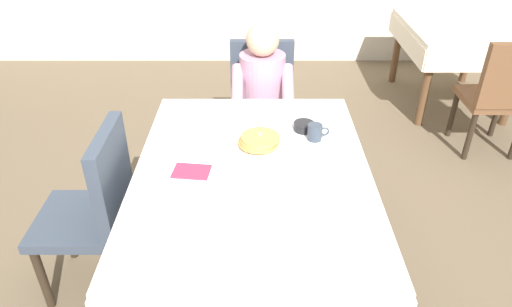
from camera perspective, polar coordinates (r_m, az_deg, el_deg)
name	(u,v)px	position (r m, az deg, el deg)	size (l,w,h in m)	color
ground_plane	(253,279)	(2.66, -0.38, -15.15)	(14.00, 14.00, 0.00)	brown
dining_table_main	(252,184)	(2.23, -0.44, -3.77)	(1.12, 1.52, 0.74)	white
chair_diner	(262,100)	(3.30, 0.70, 6.57)	(0.44, 0.45, 0.93)	#384251
diner_person	(262,92)	(3.10, 0.75, 7.62)	(0.40, 0.43, 1.12)	#B2849E
chair_left_side	(97,204)	(2.43, -19.01, -5.87)	(0.45, 0.44, 0.93)	#384251
plate_breakfast	(259,147)	(2.32, 0.42, 0.76)	(0.28, 0.28, 0.02)	white
breakfast_stack	(259,141)	(2.30, 0.36, 1.55)	(0.21, 0.20, 0.07)	tan
cup_coffee	(315,132)	(2.40, 7.27, 2.62)	(0.11, 0.08, 0.08)	#333D4C
bowl_butter	(304,126)	(2.49, 5.90, 3.35)	(0.11, 0.11, 0.04)	black
syrup_pitcher	(202,134)	(2.39, -6.60, 2.44)	(0.08, 0.08, 0.07)	silver
fork_left_of_plate	(221,150)	(2.31, -4.29, 0.38)	(0.18, 0.01, 0.01)	silver
knife_right_of_plate	(298,150)	(2.31, 5.13, 0.38)	(0.20, 0.01, 0.01)	silver
spoon_near_edge	(271,183)	(2.08, 1.81, -3.63)	(0.15, 0.01, 0.01)	silver
napkin_folded	(191,171)	(2.17, -7.97, -2.19)	(0.17, 0.12, 0.01)	#8C2D4C
background_table_far	(456,38)	(4.64, 23.42, 12.96)	(0.92, 1.12, 0.74)	silver
background_chair_empty	(501,92)	(3.87, 27.89, 6.73)	(0.44, 0.45, 0.93)	brown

